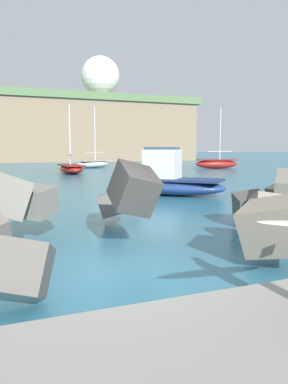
# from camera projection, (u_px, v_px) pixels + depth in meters

# --- Properties ---
(ground_plane) EXTENTS (400.00, 400.00, 0.00)m
(ground_plane) POSITION_uv_depth(u_px,v_px,m) (105.00, 277.00, 6.63)
(ground_plane) COLOR #2D6B84
(breakwater_jetty) EXTENTS (33.46, 7.23, 2.23)m
(breakwater_jetty) POSITION_uv_depth(u_px,v_px,m) (108.00, 206.00, 8.36)
(breakwater_jetty) COLOR #605B56
(breakwater_jetty) RESTS_ON ground
(boat_near_centre) EXTENTS (1.98, 4.41, 6.08)m
(boat_near_centre) POSITION_uv_depth(u_px,v_px,m) (71.00, 168.00, 33.88)
(boat_near_centre) COLOR maroon
(boat_near_centre) RESTS_ON ground
(boat_near_right) EXTENTS (5.01, 2.73, 6.66)m
(boat_near_right) POSITION_uv_depth(u_px,v_px,m) (216.00, 163.00, 42.46)
(boat_near_right) COLOR maroon
(boat_near_right) RESTS_ON ground
(boat_mid_centre) EXTENTS (5.14, 4.15, 6.96)m
(boat_mid_centre) POSITION_uv_depth(u_px,v_px,m) (93.00, 163.00, 43.82)
(boat_mid_centre) COLOR beige
(boat_mid_centre) RESTS_ON ground
(boat_mid_right) EXTENTS (5.27, 5.24, 2.29)m
(boat_mid_right) POSITION_uv_depth(u_px,v_px,m) (168.00, 181.00, 18.33)
(boat_mid_right) COLOR navy
(boat_mid_right) RESTS_ON ground
(radar_dome) EXTENTS (8.73, 8.73, 11.47)m
(radar_dome) POSITION_uv_depth(u_px,v_px,m) (100.00, 78.00, 86.25)
(radar_dome) COLOR silver
(radar_dome) RESTS_ON headland_bluff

